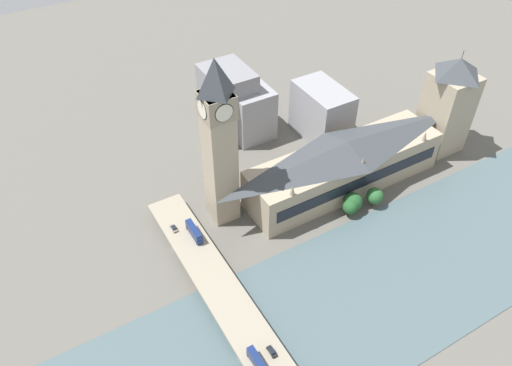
{
  "coord_description": "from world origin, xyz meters",
  "views": [
    {
      "loc": [
        -115.81,
        114.84,
        158.13
      ],
      "look_at": [
        19.36,
        36.18,
        17.87
      ],
      "focal_mm": 35.0,
      "sensor_mm": 36.0,
      "label": 1
    }
  ],
  "objects_px": {
    "parliament_hall": "(345,164)",
    "double_decker_bus_mid": "(194,231)",
    "clock_tower": "(219,140)",
    "road_bridge": "(255,344)",
    "car_northbound_lead": "(272,351)",
    "double_decker_bus_lead": "(257,362)",
    "victoria_tower": "(448,105)",
    "car_northbound_mid": "(174,228)"
  },
  "relations": [
    {
      "from": "parliament_hall",
      "to": "double_decker_bus_lead",
      "type": "bearing_deg",
      "value": 126.75
    },
    {
      "from": "road_bridge",
      "to": "double_decker_bus_mid",
      "type": "xyz_separation_m",
      "value": [
        54.31,
        -2.72,
        3.72
      ]
    },
    {
      "from": "double_decker_bus_mid",
      "to": "car_northbound_mid",
      "type": "xyz_separation_m",
      "value": [
        7.59,
        5.82,
        -2.01
      ]
    },
    {
      "from": "parliament_hall",
      "to": "double_decker_bus_lead",
      "type": "xyz_separation_m",
      "value": [
        -61.01,
        81.71,
        -4.67
      ]
    },
    {
      "from": "double_decker_bus_lead",
      "to": "double_decker_bus_mid",
      "type": "bearing_deg",
      "value": -5.82
    },
    {
      "from": "road_bridge",
      "to": "double_decker_bus_lead",
      "type": "relative_size",
      "value": 15.55
    },
    {
      "from": "parliament_hall",
      "to": "road_bridge",
      "type": "bearing_deg",
      "value": 124.34
    },
    {
      "from": "double_decker_bus_mid",
      "to": "clock_tower",
      "type": "bearing_deg",
      "value": -61.32
    },
    {
      "from": "clock_tower",
      "to": "victoria_tower",
      "type": "height_order",
      "value": "clock_tower"
    },
    {
      "from": "parliament_hall",
      "to": "car_northbound_mid",
      "type": "bearing_deg",
      "value": 84.0
    },
    {
      "from": "car_northbound_lead",
      "to": "road_bridge",
      "type": "bearing_deg",
      "value": 25.62
    },
    {
      "from": "parliament_hall",
      "to": "double_decker_bus_mid",
      "type": "height_order",
      "value": "parliament_hall"
    },
    {
      "from": "clock_tower",
      "to": "double_decker_bus_lead",
      "type": "height_order",
      "value": "clock_tower"
    },
    {
      "from": "victoria_tower",
      "to": "double_decker_bus_mid",
      "type": "height_order",
      "value": "victoria_tower"
    },
    {
      "from": "victoria_tower",
      "to": "double_decker_bus_mid",
      "type": "bearing_deg",
      "value": 89.63
    },
    {
      "from": "road_bridge",
      "to": "car_northbound_lead",
      "type": "xyz_separation_m",
      "value": [
        -6.01,
        -2.88,
        1.75
      ]
    },
    {
      "from": "victoria_tower",
      "to": "car_northbound_lead",
      "type": "bearing_deg",
      "value": 113.55
    },
    {
      "from": "double_decker_bus_mid",
      "to": "car_northbound_lead",
      "type": "bearing_deg",
      "value": -179.85
    },
    {
      "from": "double_decker_bus_lead",
      "to": "clock_tower",
      "type": "bearing_deg",
      "value": -18.88
    },
    {
      "from": "car_northbound_mid",
      "to": "road_bridge",
      "type": "bearing_deg",
      "value": -177.13
    },
    {
      "from": "parliament_hall",
      "to": "double_decker_bus_mid",
      "type": "xyz_separation_m",
      "value": [
        0.94,
        75.4,
        -4.55
      ]
    },
    {
      "from": "road_bridge",
      "to": "car_northbound_lead",
      "type": "bearing_deg",
      "value": -154.38
    },
    {
      "from": "parliament_hall",
      "to": "double_decker_bus_mid",
      "type": "distance_m",
      "value": 75.55
    },
    {
      "from": "double_decker_bus_mid",
      "to": "car_northbound_lead",
      "type": "distance_m",
      "value": 60.35
    },
    {
      "from": "clock_tower",
      "to": "car_northbound_lead",
      "type": "height_order",
      "value": "clock_tower"
    },
    {
      "from": "double_decker_bus_lead",
      "to": "double_decker_bus_mid",
      "type": "relative_size",
      "value": 0.91
    },
    {
      "from": "parliament_hall",
      "to": "double_decker_bus_mid",
      "type": "bearing_deg",
      "value": 89.28
    },
    {
      "from": "victoria_tower",
      "to": "double_decker_bus_mid",
      "type": "xyz_separation_m",
      "value": [
        0.89,
        136.55,
        -16.55
      ]
    },
    {
      "from": "clock_tower",
      "to": "double_decker_bus_mid",
      "type": "height_order",
      "value": "clock_tower"
    },
    {
      "from": "road_bridge",
      "to": "car_northbound_mid",
      "type": "distance_m",
      "value": 62.0
    },
    {
      "from": "parliament_hall",
      "to": "road_bridge",
      "type": "distance_m",
      "value": 94.97
    },
    {
      "from": "parliament_hall",
      "to": "double_decker_bus_lead",
      "type": "height_order",
      "value": "parliament_hall"
    },
    {
      "from": "road_bridge",
      "to": "double_decker_bus_mid",
      "type": "bearing_deg",
      "value": -2.87
    },
    {
      "from": "parliament_hall",
      "to": "car_northbound_mid",
      "type": "distance_m",
      "value": 81.93
    },
    {
      "from": "car_northbound_lead",
      "to": "car_northbound_mid",
      "type": "height_order",
      "value": "car_northbound_lead"
    },
    {
      "from": "parliament_hall",
      "to": "road_bridge",
      "type": "height_order",
      "value": "parliament_hall"
    },
    {
      "from": "road_bridge",
      "to": "double_decker_bus_mid",
      "type": "relative_size",
      "value": 14.09
    },
    {
      "from": "road_bridge",
      "to": "car_northbound_lead",
      "type": "distance_m",
      "value": 6.89
    },
    {
      "from": "parliament_hall",
      "to": "victoria_tower",
      "type": "bearing_deg",
      "value": -89.95
    },
    {
      "from": "double_decker_bus_lead",
      "to": "victoria_tower",
      "type": "bearing_deg",
      "value": -66.85
    },
    {
      "from": "car_northbound_lead",
      "to": "car_northbound_mid",
      "type": "xyz_separation_m",
      "value": [
        67.91,
        5.98,
        -0.04
      ]
    },
    {
      "from": "road_bridge",
      "to": "car_northbound_lead",
      "type": "height_order",
      "value": "car_northbound_lead"
    }
  ]
}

